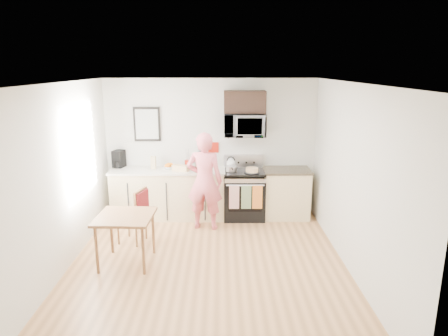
{
  "coord_description": "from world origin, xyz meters",
  "views": [
    {
      "loc": [
        0.19,
        -5.22,
        2.81
      ],
      "look_at": [
        0.24,
        1.0,
        1.22
      ],
      "focal_mm": 32.0,
      "sensor_mm": 36.0,
      "label": 1
    }
  ],
  "objects_px": {
    "person": "(205,181)",
    "dining_table": "(125,221)",
    "range": "(244,195)",
    "cake": "(252,170)",
    "chair": "(138,209)",
    "microwave": "(245,125)"
  },
  "relations": [
    {
      "from": "person",
      "to": "dining_table",
      "type": "relative_size",
      "value": 2.2
    },
    {
      "from": "chair",
      "to": "cake",
      "type": "bearing_deg",
      "value": 44.48
    },
    {
      "from": "dining_table",
      "to": "cake",
      "type": "xyz_separation_m",
      "value": [
        1.94,
        1.66,
        0.32
      ]
    },
    {
      "from": "chair",
      "to": "cake",
      "type": "relative_size",
      "value": 3.33
    },
    {
      "from": "dining_table",
      "to": "person",
      "type": "bearing_deg",
      "value": 50.04
    },
    {
      "from": "microwave",
      "to": "cake",
      "type": "distance_m",
      "value": 0.85
    },
    {
      "from": "chair",
      "to": "cake",
      "type": "distance_m",
      "value": 2.17
    },
    {
      "from": "chair",
      "to": "dining_table",
      "type": "bearing_deg",
      "value": -76.42
    },
    {
      "from": "microwave",
      "to": "dining_table",
      "type": "bearing_deg",
      "value": -133.18
    },
    {
      "from": "range",
      "to": "person",
      "type": "xyz_separation_m",
      "value": [
        -0.72,
        -0.53,
        0.43
      ]
    },
    {
      "from": "range",
      "to": "cake",
      "type": "xyz_separation_m",
      "value": [
        0.13,
        -0.16,
        0.53
      ]
    },
    {
      "from": "microwave",
      "to": "cake",
      "type": "height_order",
      "value": "microwave"
    },
    {
      "from": "microwave",
      "to": "chair",
      "type": "distance_m",
      "value": 2.46
    },
    {
      "from": "range",
      "to": "microwave",
      "type": "xyz_separation_m",
      "value": [
        -0.0,
        0.1,
        1.32
      ]
    },
    {
      "from": "microwave",
      "to": "chair",
      "type": "relative_size",
      "value": 0.83
    },
    {
      "from": "person",
      "to": "microwave",
      "type": "bearing_deg",
      "value": -129.42
    },
    {
      "from": "person",
      "to": "dining_table",
      "type": "distance_m",
      "value": 1.71
    },
    {
      "from": "person",
      "to": "cake",
      "type": "bearing_deg",
      "value": -147.57
    },
    {
      "from": "range",
      "to": "dining_table",
      "type": "height_order",
      "value": "range"
    },
    {
      "from": "person",
      "to": "range",
      "type": "bearing_deg",
      "value": -134.49
    },
    {
      "from": "dining_table",
      "to": "cake",
      "type": "distance_m",
      "value": 2.58
    },
    {
      "from": "range",
      "to": "chair",
      "type": "height_order",
      "value": "range"
    }
  ]
}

